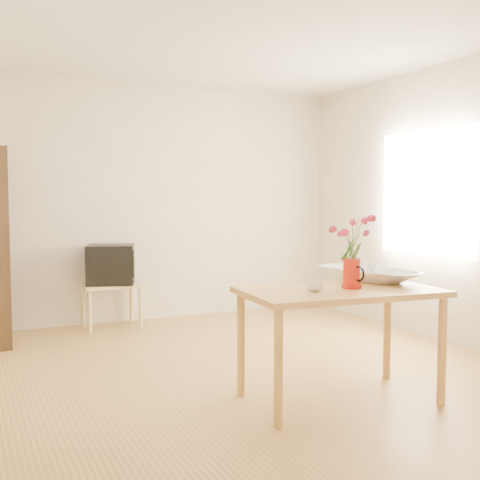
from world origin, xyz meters
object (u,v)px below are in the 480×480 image
table (340,302)px  bowl (368,245)px  mug (314,284)px  television (110,264)px  pitcher (351,274)px

table → bowl: bearing=34.9°
table → mug: bearing=-169.8°
mug → television: size_ratio=0.20×
pitcher → mug: size_ratio=1.86×
television → pitcher: bearing=-54.1°
bowl → television: bearing=115.5°
table → television: bearing=110.9°
table → television: 3.02m
pitcher → bowl: size_ratio=0.39×
table → television: (-0.87, 2.90, 0.01)m
mug → bowl: 0.70m
bowl → television: (-1.27, 2.66, -0.34)m
bowl → television: size_ratio=0.95×
table → mug: mug is taller
pitcher → mug: pitcher is taller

